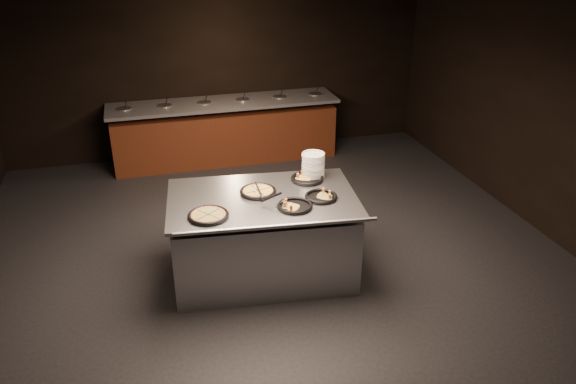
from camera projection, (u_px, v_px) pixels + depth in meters
name	position (u px, v px, depth m)	size (l,w,h in m)	color
room	(280.00, 157.00, 5.74)	(7.02, 8.02, 2.92)	black
salad_bar	(226.00, 135.00, 9.27)	(3.70, 0.83, 1.18)	#602216
serving_counter	(263.00, 238.00, 6.21)	(2.14, 1.50, 0.97)	silver
plate_stack	(313.00, 165.00, 6.43)	(0.26, 0.26, 0.28)	silver
pan_veggie_whole	(208.00, 215.00, 5.58)	(0.41, 0.41, 0.04)	black
pan_cheese_whole	(258.00, 191.00, 6.08)	(0.40, 0.40, 0.04)	black
pan_cheese_slices_a	(307.00, 178.00, 6.38)	(0.38, 0.38, 0.04)	black
pan_cheese_slices_b	(295.00, 206.00, 5.77)	(0.37, 0.37, 0.04)	black
pan_veggie_slices	(321.00, 196.00, 5.96)	(0.35, 0.35, 0.04)	black
server_left	(257.00, 190.00, 5.98)	(0.12, 0.31, 0.15)	silver
server_right	(276.00, 200.00, 5.75)	(0.34, 0.18, 0.17)	silver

